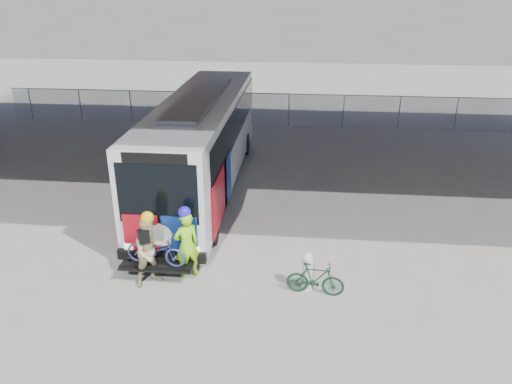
# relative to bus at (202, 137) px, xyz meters

# --- Properties ---
(ground) EXTENTS (160.00, 160.00, 0.00)m
(ground) POSITION_rel_bus_xyz_m (2.00, -2.84, -2.11)
(ground) COLOR #9E9991
(ground) RESTS_ON ground
(bus) EXTENTS (2.67, 12.97, 3.69)m
(bus) POSITION_rel_bus_xyz_m (0.00, 0.00, 0.00)
(bus) COLOR silver
(bus) RESTS_ON ground
(overpass) EXTENTS (40.00, 16.00, 7.95)m
(overpass) POSITION_rel_bus_xyz_m (2.00, 1.16, 4.44)
(overpass) COLOR #605E59
(overpass) RESTS_ON ground
(chainlink_fence) EXTENTS (30.00, 0.06, 30.00)m
(chainlink_fence) POSITION_rel_bus_xyz_m (2.00, 9.16, -0.68)
(chainlink_fence) COLOR gray
(chainlink_fence) RESTS_ON ground
(bollard) EXTENTS (0.29, 0.29, 1.12)m
(bollard) POSITION_rel_bus_xyz_m (4.11, -6.67, -1.51)
(bollard) COLOR silver
(bollard) RESTS_ON ground
(cyclist_hivis) EXTENTS (0.85, 0.79, 2.15)m
(cyclist_hivis) POSITION_rel_bus_xyz_m (0.80, -6.33, -1.07)
(cyclist_hivis) COLOR #A3FC1A
(cyclist_hivis) RESTS_ON ground
(cyclist_tan) EXTENTS (1.21, 1.19, 2.16)m
(cyclist_tan) POSITION_rel_bus_xyz_m (-0.08, -6.76, -1.09)
(cyclist_tan) COLOR #C5B87E
(cyclist_tan) RESTS_ON ground
(bike_parked) EXTENTS (1.57, 0.59, 0.92)m
(bike_parked) POSITION_rel_bus_xyz_m (4.33, -6.86, -1.65)
(bike_parked) COLOR #143E23
(bike_parked) RESTS_ON ground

